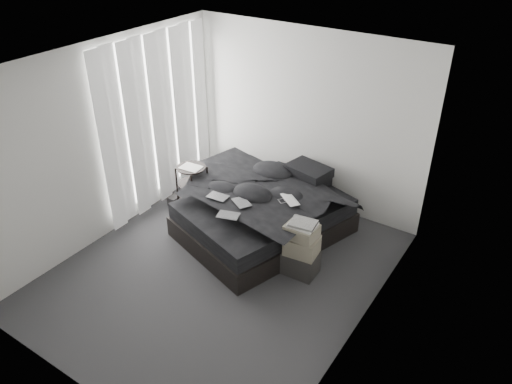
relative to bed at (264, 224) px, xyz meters
The scene contains 25 objects.
floor 0.99m from the bed, 90.28° to the right, with size 3.60×4.20×0.01m, color #302F32.
ceiling 2.65m from the bed, 90.28° to the right, with size 3.60×4.20×0.01m, color white.
wall_back 1.61m from the bed, 90.25° to the left, with size 3.60×0.01×2.60m, color silver.
wall_front 3.29m from the bed, 90.09° to the right, with size 3.60×0.01×2.60m, color silver.
wall_left 2.36m from the bed, 151.48° to the right, with size 0.01×4.20×2.60m, color silver.
wall_right 2.35m from the bed, 28.65° to the right, with size 0.01×4.20×2.60m, color silver.
window_left 2.16m from the bed, behind, with size 0.02×2.00×2.30m, color white.
curtain_left 2.08m from the bed, behind, with size 0.06×2.12×2.48m, color white.
bed is the anchor object (origin of this frame).
mattress 0.26m from the bed, ahead, with size 1.54×2.05×0.23m, color black.
duvet 0.49m from the bed, 107.59° to the right, with size 1.56×1.80×0.25m, color black.
pillow_lower 0.93m from the bed, 75.98° to the left, with size 0.64×0.43×0.14m, color black.
pillow_upper 0.99m from the bed, 70.94° to the left, with size 0.59×0.41×0.13m, color black.
laptop 0.74m from the bed, 10.10° to the right, with size 0.34×0.22×0.03m, color silver.
comic_a 0.88m from the bed, 132.04° to the right, with size 0.27×0.17×0.01m, color black.
comic_b 0.75m from the bed, 100.47° to the right, with size 0.27×0.17×0.01m, color black.
comic_c 0.97m from the bed, 93.17° to the right, with size 0.27×0.17×0.01m, color black.
side_stand 1.16m from the bed, behind, with size 0.41×0.41×0.76m, color black.
papers 1.29m from the bed, behind, with size 0.29×0.22×0.02m, color white.
floor_books 1.53m from the bed, behind, with size 0.14×0.20×0.14m, color black.
box_lower 0.95m from the bed, 28.42° to the right, with size 0.41×0.32×0.30m, color black.
box_mid 1.00m from the bed, 28.61° to the right, with size 0.38×0.30×0.23m, color #6C6656.
box_upper 1.05m from the bed, 28.70° to the right, with size 0.37×0.30×0.16m, color #6C6656.
art_book_white 1.11m from the bed, 28.42° to the right, with size 0.31×0.25×0.03m, color silver.
art_book_snake 1.13m from the bed, 28.61° to the right, with size 0.30×0.24×0.03m, color silver.
Camera 1 is at (3.06, -3.80, 4.05)m, focal length 35.00 mm.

